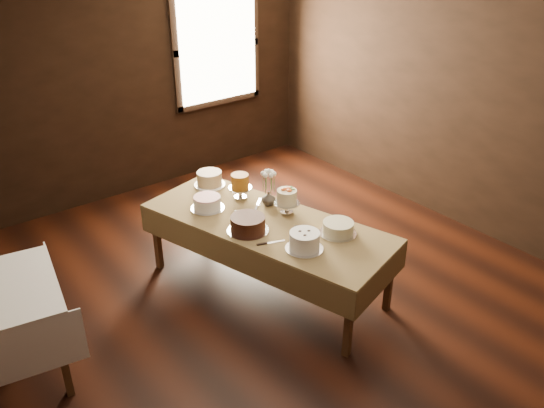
{
  "coord_description": "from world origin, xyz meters",
  "views": [
    {
      "loc": [
        -2.47,
        -2.95,
        3.04
      ],
      "look_at": [
        0.0,
        0.2,
        0.95
      ],
      "focal_mm": 36.38,
      "sensor_mm": 36.0,
      "label": 1
    }
  ],
  "objects": [
    {
      "name": "cake_server_e",
      "position": [
        -0.08,
        0.04,
        0.7
      ],
      "size": [
        0.23,
        0.1,
        0.01
      ],
      "primitive_type": "cube",
      "rotation": [
        0.0,
        0.0,
        -0.34
      ],
      "color": "silver",
      "rests_on": "display_table"
    },
    {
      "name": "flower_vase",
      "position": [
        0.27,
        0.59,
        0.76
      ],
      "size": [
        0.18,
        0.18,
        0.13
      ],
      "primitive_type": "imported",
      "rotation": [
        0.0,
        0.0,
        4.03
      ],
      "color": "#2D2823",
      "rests_on": "display_table"
    },
    {
      "name": "cake_server_d",
      "position": [
        0.23,
        0.69,
        0.7
      ],
      "size": [
        0.19,
        0.18,
        0.01
      ],
      "primitive_type": "cube",
      "rotation": [
        0.0,
        0.0,
        0.74
      ],
      "color": "silver",
      "rests_on": "display_table"
    },
    {
      "name": "wall_back",
      "position": [
        0.0,
        3.0,
        1.4
      ],
      "size": [
        5.0,
        0.02,
        2.8
      ],
      "primitive_type": "cube",
      "color": "black",
      "rests_on": "ground"
    },
    {
      "name": "cake_flowers",
      "position": [
        0.3,
        0.37,
        0.8
      ],
      "size": [
        0.23,
        0.23,
        0.24
      ],
      "color": "silver",
      "rests_on": "display_table"
    },
    {
      "name": "cake_speckled",
      "position": [
        0.07,
        1.28,
        0.76
      ],
      "size": [
        0.31,
        0.31,
        0.14
      ],
      "color": "white",
      "rests_on": "display_table"
    },
    {
      "name": "cake_lattice",
      "position": [
        -0.21,
        0.87,
        0.75
      ],
      "size": [
        0.34,
        0.34,
        0.11
      ],
      "color": "silver",
      "rests_on": "display_table"
    },
    {
      "name": "cake_chocolate",
      "position": [
        -0.16,
        0.32,
        0.76
      ],
      "size": [
        0.41,
        0.41,
        0.14
      ],
      "color": "silver",
      "rests_on": "display_table"
    },
    {
      "name": "cake_server_a",
      "position": [
        0.17,
        0.08,
        0.7
      ],
      "size": [
        0.17,
        0.2,
        0.01
      ],
      "primitive_type": "cube",
      "rotation": [
        0.0,
        0.0,
        0.9
      ],
      "color": "silver",
      "rests_on": "display_table"
    },
    {
      "name": "cake_swirl",
      "position": [
        0.02,
        -0.18,
        0.77
      ],
      "size": [
        0.34,
        0.34,
        0.15
      ],
      "color": "silver",
      "rests_on": "display_table"
    },
    {
      "name": "display_table",
      "position": [
        0.06,
        0.36,
        0.64
      ],
      "size": [
        1.45,
        2.39,
        0.69
      ],
      "rotation": [
        0.0,
        0.0,
        0.27
      ],
      "color": "#452B18",
      "rests_on": "ground"
    },
    {
      "name": "flower_bouquet",
      "position": [
        0.27,
        0.59,
        0.95
      ],
      "size": [
        0.14,
        0.14,
        0.2
      ],
      "primitive_type": null,
      "color": "white",
      "rests_on": "flower_vase"
    },
    {
      "name": "floor",
      "position": [
        0.0,
        0.0,
        0.0
      ],
      "size": [
        5.0,
        6.0,
        0.01
      ],
      "primitive_type": "cube",
      "color": "black",
      "rests_on": "ground"
    },
    {
      "name": "wall_right",
      "position": [
        2.5,
        0.0,
        1.4
      ],
      "size": [
        0.02,
        6.0,
        2.8
      ],
      "primitive_type": "cube",
      "color": "black",
      "rests_on": "ground"
    },
    {
      "name": "cake_cream",
      "position": [
        0.4,
        -0.18,
        0.75
      ],
      "size": [
        0.32,
        0.32,
        0.11
      ],
      "color": "silver",
      "rests_on": "display_table"
    },
    {
      "name": "cake_server_c",
      "position": [
        -0.02,
        0.62,
        0.7
      ],
      "size": [
        0.09,
        0.24,
        0.01
      ],
      "primitive_type": "cube",
      "rotation": [
        0.0,
        0.0,
        1.83
      ],
      "color": "silver",
      "rests_on": "display_table"
    },
    {
      "name": "window",
      "position": [
        1.3,
        2.94,
        1.6
      ],
      "size": [
        1.1,
        0.05,
        1.3
      ],
      "primitive_type": "cube",
      "color": "#FFEABF",
      "rests_on": "wall_back"
    },
    {
      "name": "cake_caramel",
      "position": [
        0.14,
        0.86,
        0.8
      ],
      "size": [
        0.22,
        0.22,
        0.25
      ],
      "color": "silver",
      "rests_on": "display_table"
    }
  ]
}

